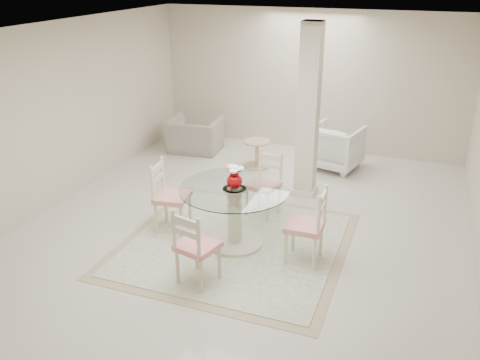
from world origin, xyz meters
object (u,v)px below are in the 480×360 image
(dining_chair_west, at_px, (167,191))
(armchair_white, at_px, (335,147))
(red_vase, at_px, (234,177))
(dining_table, at_px, (235,216))
(column, at_px, (308,112))
(dining_chair_north, at_px, (266,179))
(recliner_taupe, at_px, (195,135))
(dining_chair_east, at_px, (311,221))
(side_table, at_px, (257,155))
(dining_chair_south, at_px, (194,242))

(dining_chair_west, distance_m, armchair_white, 3.61)
(dining_chair_west, bearing_deg, red_vase, -100.56)
(dining_table, relative_size, dining_chair_west, 1.28)
(column, height_order, dining_chair_north, column)
(column, height_order, recliner_taupe, column)
(dining_chair_west, bearing_deg, dining_chair_east, -100.76)
(dining_chair_north, xyz_separation_m, side_table, (-0.73, 1.74, -0.32))
(column, distance_m, dining_chair_south, 3.10)
(red_vase, xyz_separation_m, dining_chair_west, (-1.02, 0.07, -0.39))
(dining_chair_east, distance_m, dining_chair_west, 2.04)
(red_vase, height_order, dining_chair_south, red_vase)
(column, xyz_separation_m, dining_chair_east, (0.55, -2.02, -0.77))
(dining_chair_west, distance_m, recliner_taupe, 3.26)
(dining_chair_east, xyz_separation_m, side_table, (-1.65, 2.83, -0.35))
(dining_chair_west, bearing_deg, recliner_taupe, 12.42)
(column, height_order, red_vase, column)
(dining_chair_north, bearing_deg, dining_chair_west, -127.21)
(red_vase, bearing_deg, column, 76.46)
(armchair_white, bearing_deg, column, 92.71)
(red_vase, xyz_separation_m, dining_chair_north, (0.10, 1.01, -0.41))
(dining_chair_east, height_order, recliner_taupe, dining_chair_east)
(dining_chair_north, bearing_deg, dining_table, -82.79)
(dining_table, distance_m, recliner_taupe, 3.77)
(dining_table, xyz_separation_m, dining_chair_south, (-0.10, -1.01, 0.14))
(red_vase, bearing_deg, dining_chair_east, -4.58)
(column, bearing_deg, dining_chair_west, -128.60)
(dining_table, height_order, dining_chair_east, dining_chair_east)
(dining_chair_east, height_order, dining_chair_west, dining_chair_west)
(red_vase, xyz_separation_m, side_table, (-0.63, 2.75, -0.74))
(column, relative_size, dining_table, 1.90)
(dining_table, distance_m, dining_chair_north, 1.03)
(dining_chair_north, relative_size, recliner_taupe, 1.03)
(armchair_white, bearing_deg, dining_table, 90.75)
(armchair_white, bearing_deg, recliner_taupe, 14.96)
(armchair_white, bearing_deg, dining_chair_east, 108.40)
(dining_chair_east, height_order, side_table, dining_chair_east)
(recliner_taupe, bearing_deg, armchair_white, 176.05)
(dining_table, relative_size, side_table, 2.81)
(dining_chair_north, xyz_separation_m, recliner_taupe, (-2.16, 2.13, -0.22))
(dining_table, xyz_separation_m, recliner_taupe, (-2.06, 3.15, -0.08))
(dining_chair_east, distance_m, dining_chair_north, 1.43)
(dining_chair_south, bearing_deg, dining_table, -81.35)
(dining_chair_west, bearing_deg, armchair_white, -34.92)
(red_vase, relative_size, dining_chair_north, 0.29)
(dining_chair_north, distance_m, dining_chair_south, 2.04)
(column, bearing_deg, red_vase, -103.54)
(dining_chair_east, height_order, dining_chair_north, dining_chair_east)
(armchair_white, bearing_deg, dining_chair_north, 87.77)
(dining_chair_west, relative_size, recliner_taupe, 1.08)
(column, relative_size, side_table, 5.35)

